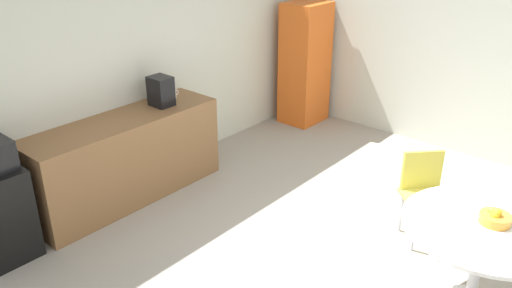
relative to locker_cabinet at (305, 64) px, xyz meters
name	(u,v)px	position (x,y,z in m)	size (l,w,h in m)	color
ground_plane	(369,279)	(-2.55, -2.55, -0.85)	(6.00, 6.00, 0.00)	#9E998E
wall_back	(134,64)	(-2.55, 0.45, 0.45)	(6.00, 0.10, 2.60)	silver
wall_side_right	(512,57)	(0.45, -2.55, 0.45)	(0.10, 6.00, 2.60)	silver
counter_block	(127,159)	(-3.01, 0.10, -0.40)	(2.10, 0.60, 0.90)	brown
locker_cabinet	(305,64)	(0.00, 0.00, 0.00)	(0.60, 0.50, 1.69)	orange
round_table	(482,240)	(-2.34, -3.30, -0.22)	(1.19, 1.19, 0.76)	silver
chair_yellow	(424,185)	(-1.65, -2.56, -0.32)	(0.59, 0.59, 0.83)	silver
fruit_bowl	(495,217)	(-2.26, -3.33, -0.04)	(0.22, 0.22, 0.13)	gold
mug_white	(173,94)	(-2.26, 0.19, 0.10)	(0.13, 0.08, 0.09)	white
coffee_maker	(161,91)	(-2.49, 0.10, 0.21)	(0.20, 0.24, 0.32)	black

